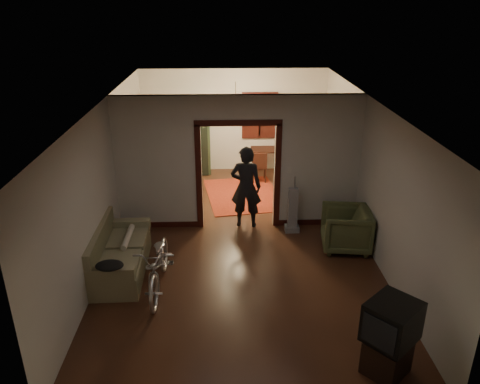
{
  "coord_description": "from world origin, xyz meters",
  "views": [
    {
      "loc": [
        -0.29,
        -8.28,
        4.57
      ],
      "look_at": [
        0.0,
        -0.3,
        1.2
      ],
      "focal_mm": 35.0,
      "sensor_mm": 36.0,
      "label": 1
    }
  ],
  "objects_px": {
    "locker": "(192,142)",
    "bicycle": "(159,264)",
    "armchair": "(346,229)",
    "sofa": "(119,250)",
    "person": "(246,187)",
    "desk": "(269,162)"
  },
  "relations": [
    {
      "from": "bicycle",
      "to": "locker",
      "type": "height_order",
      "value": "locker"
    },
    {
      "from": "bicycle",
      "to": "desk",
      "type": "distance_m",
      "value": 5.82
    },
    {
      "from": "armchair",
      "to": "bicycle",
      "type": "bearing_deg",
      "value": -63.06
    },
    {
      "from": "bicycle",
      "to": "armchair",
      "type": "xyz_separation_m",
      "value": [
        3.42,
        1.25,
        -0.06
      ]
    },
    {
      "from": "sofa",
      "to": "bicycle",
      "type": "height_order",
      "value": "bicycle"
    },
    {
      "from": "sofa",
      "to": "desk",
      "type": "height_order",
      "value": "sofa"
    },
    {
      "from": "person",
      "to": "desk",
      "type": "height_order",
      "value": "person"
    },
    {
      "from": "sofa",
      "to": "desk",
      "type": "distance_m",
      "value": 5.7
    },
    {
      "from": "locker",
      "to": "desk",
      "type": "xyz_separation_m",
      "value": [
        2.1,
        -0.21,
        -0.54
      ]
    },
    {
      "from": "locker",
      "to": "desk",
      "type": "height_order",
      "value": "locker"
    },
    {
      "from": "bicycle",
      "to": "desk",
      "type": "bearing_deg",
      "value": 67.26
    },
    {
      "from": "locker",
      "to": "bicycle",
      "type": "bearing_deg",
      "value": -104.09
    },
    {
      "from": "person",
      "to": "locker",
      "type": "relative_size",
      "value": 0.98
    },
    {
      "from": "bicycle",
      "to": "person",
      "type": "xyz_separation_m",
      "value": [
        1.54,
        2.3,
        0.41
      ]
    },
    {
      "from": "sofa",
      "to": "person",
      "type": "bearing_deg",
      "value": 35.65
    },
    {
      "from": "desk",
      "to": "armchair",
      "type": "bearing_deg",
      "value": -76.73
    },
    {
      "from": "person",
      "to": "locker",
      "type": "xyz_separation_m",
      "value": [
        -1.31,
        3.24,
        0.02
      ]
    },
    {
      "from": "bicycle",
      "to": "armchair",
      "type": "bearing_deg",
      "value": 20.93
    },
    {
      "from": "armchair",
      "to": "locker",
      "type": "relative_size",
      "value": 0.5
    },
    {
      "from": "sofa",
      "to": "locker",
      "type": "bearing_deg",
      "value": 77.17
    },
    {
      "from": "locker",
      "to": "desk",
      "type": "distance_m",
      "value": 2.17
    },
    {
      "from": "sofa",
      "to": "armchair",
      "type": "relative_size",
      "value": 2.07
    }
  ]
}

